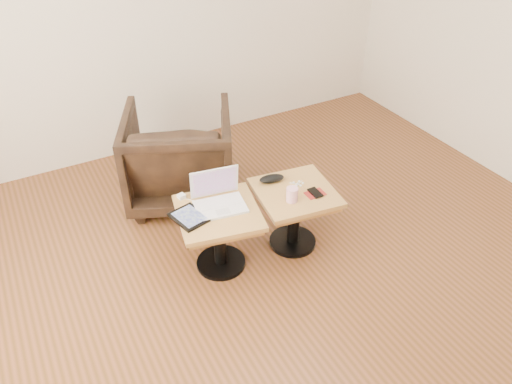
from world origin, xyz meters
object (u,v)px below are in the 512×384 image
laptop (218,199)px  striped_cup (292,195)px  armchair (180,156)px  side_table_right (295,204)px  side_table_left (219,225)px

laptop → striped_cup: bearing=-15.0°
armchair → striped_cup: bearing=135.2°
side_table_right → side_table_left: bearing=-177.5°
side_table_right → armchair: (-0.45, 0.88, 0.02)m
side_table_left → laptop: bearing=73.3°
side_table_left → striped_cup: 0.49m
striped_cup → side_table_left: bearing=164.2°
side_table_left → armchair: bearing=96.5°
side_table_left → side_table_right: same height
side_table_left → side_table_right: bearing=6.3°
laptop → side_table_left: bearing=-109.1°
striped_cup → armchair: bearing=111.3°
laptop → armchair: 0.79m
side_table_left → armchair: size_ratio=0.73×
side_table_right → striped_cup: striped_cup is taller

